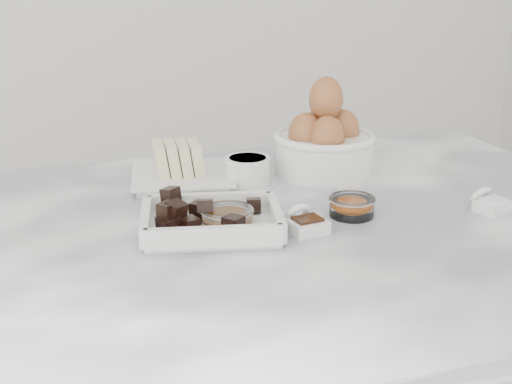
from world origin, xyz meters
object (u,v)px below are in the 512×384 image
chocolate_dish (211,218)px  sugar_ramekin (248,169)px  honey_bowl (227,219)px  vanilla_spoon (305,223)px  butter_plate (180,168)px  salt_spoon (490,203)px  egg_bowl (324,143)px  zest_bowl (352,205)px

chocolate_dish → sugar_ramekin: size_ratio=2.86×
sugar_ramekin → honey_bowl: bearing=-116.4°
sugar_ramekin → vanilla_spoon: (0.01, -0.23, -0.01)m
butter_plate → salt_spoon: (0.40, -0.29, -0.01)m
honey_bowl → vanilla_spoon: bearing=-21.9°
honey_bowl → sugar_ramekin: bearing=63.6°
egg_bowl → zest_bowl: (-0.05, -0.21, -0.04)m
zest_bowl → vanilla_spoon: (-0.09, -0.03, -0.00)m
butter_plate → honey_bowl: (0.01, -0.24, -0.01)m
zest_bowl → vanilla_spoon: size_ratio=1.03×
vanilla_spoon → salt_spoon: size_ratio=1.01×
butter_plate → sugar_ramekin: size_ratio=2.57×
egg_bowl → salt_spoon: 0.30m
butter_plate → sugar_ramekin: butter_plate is taller
butter_plate → vanilla_spoon: (0.11, -0.28, -0.01)m
chocolate_dish → egg_bowl: egg_bowl is taller
chocolate_dish → butter_plate: butter_plate is taller
butter_plate → vanilla_spoon: size_ratio=2.93×
sugar_ramekin → zest_bowl: 0.22m
chocolate_dish → salt_spoon: bearing=-7.4°
egg_bowl → zest_bowl: bearing=-103.1°
sugar_ramekin → vanilla_spoon: sugar_ramekin is taller
chocolate_dish → salt_spoon: (0.41, -0.05, -0.01)m
chocolate_dish → butter_plate: 0.24m
honey_bowl → butter_plate: bearing=92.5°
sugar_ramekin → zest_bowl: size_ratio=1.10×
butter_plate → sugar_ramekin: bearing=-25.5°
butter_plate → honey_bowl: 0.24m
egg_bowl → zest_bowl: size_ratio=2.55×
sugar_ramekin → egg_bowl: 0.15m
chocolate_dish → vanilla_spoon: (0.12, -0.04, -0.01)m
egg_bowl → vanilla_spoon: egg_bowl is taller
honey_bowl → vanilla_spoon: 0.11m
vanilla_spoon → chocolate_dish: bearing=162.6°
chocolate_dish → zest_bowl: size_ratio=3.16×
sugar_ramekin → honey_bowl: sugar_ramekin is taller
zest_bowl → salt_spoon: 0.21m
chocolate_dish → honey_bowl: bearing=3.7°
honey_bowl → zest_bowl: size_ratio=1.09×
zest_bowl → vanilla_spoon: 0.09m
honey_bowl → zest_bowl: bearing=-2.2°
butter_plate → zest_bowl: (0.20, -0.24, -0.01)m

